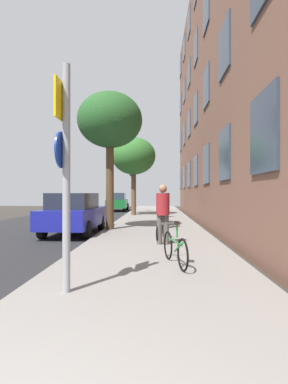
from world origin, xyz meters
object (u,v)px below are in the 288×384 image
(bicycle_1, at_px, (162,229))
(pedestrian_1, at_px, (164,205))
(car_0, at_px, (75,213))
(car_1, at_px, (117,202))
(sign_post, at_px, (65,162))
(bicycle_0, at_px, (175,248))
(bicycle_2, at_px, (162,216))
(pedestrian_2, at_px, (162,201))
(traffic_light, at_px, (133,180))
(tree_near, at_px, (110,122))
(bicycle_3, at_px, (162,213))
(tree_far, at_px, (134,156))
(pedestrian_0, at_px, (163,210))

(bicycle_1, distance_m, pedestrian_1, 3.42)
(car_0, bearing_deg, car_1, 91.02)
(sign_post, height_order, bicycle_0, sign_post)
(bicycle_2, distance_m, pedestrian_2, 3.59)
(traffic_light, bearing_deg, bicycle_2, -75.86)
(bicycle_1, height_order, car_1, car_1)
(car_1, bearing_deg, bicycle_0, -79.07)
(traffic_light, bearing_deg, pedestrian_2, -65.97)
(pedestrian_2, bearing_deg, tree_near, -110.97)
(bicycle_1, bearing_deg, bicycle_3, 88.90)
(traffic_light, bearing_deg, tree_far, -84.31)
(traffic_light, bearing_deg, car_1, 117.81)
(bicycle_0, distance_m, car_1, 20.66)
(tree_far, xyz_separation_m, bicycle_3, (1.90, -3.17, -3.66))
(pedestrian_1, distance_m, car_1, 14.29)
(traffic_light, distance_m, tree_near, 11.25)
(tree_near, distance_m, bicycle_1, 5.50)
(traffic_light, height_order, pedestrian_1, traffic_light)
(car_0, xyz_separation_m, car_1, (-0.26, 14.86, -0.00))
(bicycle_2, bearing_deg, car_0, -138.10)
(bicycle_2, bearing_deg, sign_post, -99.16)
(pedestrian_2, bearing_deg, bicycle_0, -89.85)
(tree_far, relative_size, bicycle_1, 3.38)
(sign_post, relative_size, bicycle_0, 2.08)
(bicycle_1, bearing_deg, tree_far, 99.08)
(tree_far, height_order, bicycle_0, tree_far)
(traffic_light, height_order, bicycle_3, traffic_light)
(pedestrian_2, distance_m, car_0, 7.63)
(sign_post, xyz_separation_m, bicycle_0, (1.79, 1.81, -1.63))
(bicycle_2, relative_size, car_0, 0.40)
(pedestrian_0, relative_size, pedestrian_1, 1.00)
(traffic_light, distance_m, tree_far, 3.43)
(bicycle_2, xyz_separation_m, pedestrian_2, (0.09, 3.54, 0.64))
(bicycle_2, height_order, car_0, car_0)
(traffic_light, xyz_separation_m, bicycle_0, (2.28, -17.17, -2.14))
(bicycle_0, relative_size, bicycle_1, 1.07)
(pedestrian_2, bearing_deg, pedestrian_1, -90.36)
(traffic_light, height_order, car_1, traffic_light)
(bicycle_0, xyz_separation_m, bicycle_3, (-0.07, 10.93, -0.01))
(traffic_light, height_order, pedestrian_0, traffic_light)
(tree_far, bearing_deg, tree_near, -92.68)
(tree_near, distance_m, car_1, 14.76)
(bicycle_1, xyz_separation_m, car_1, (-3.69, 17.11, 0.35))
(sign_post, xyz_separation_m, pedestrian_0, (1.59, 4.33, -0.98))
(sign_post, bearing_deg, bicycle_2, 80.84)
(bicycle_0, xyz_separation_m, pedestrian_0, (-0.20, 2.52, 0.65))
(bicycle_2, bearing_deg, bicycle_3, 88.97)
(sign_post, relative_size, car_0, 0.83)
(tree_near, height_order, bicycle_1, tree_near)
(traffic_light, xyz_separation_m, bicycle_2, (2.16, -8.57, -2.15))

